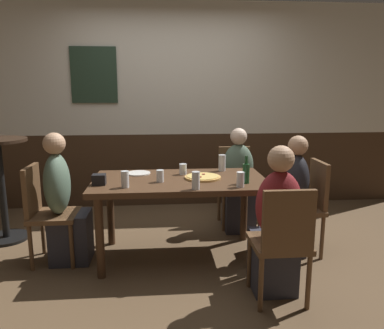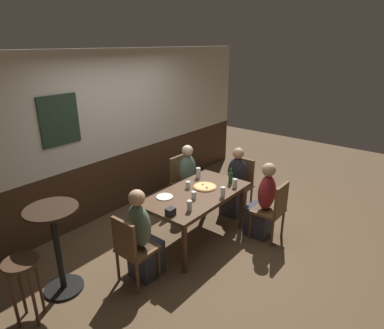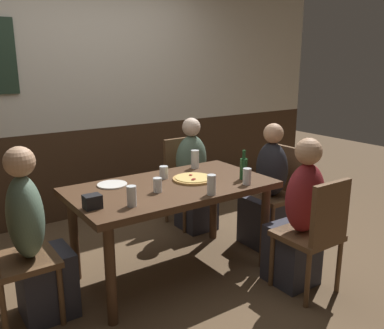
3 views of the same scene
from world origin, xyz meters
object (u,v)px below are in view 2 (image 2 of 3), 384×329
(chair_head_east, at_px, (240,182))
(condiment_caddy, at_px, (171,212))
(pint_glass_amber, at_px, (223,192))
(beer_bottle_green, at_px, (231,178))
(person_head_west, at_px, (143,241))
(person_right_far, at_px, (190,183))
(person_right_near, at_px, (263,206))
(person_head_east, at_px, (235,187))
(beer_glass_tall, at_px, (189,206))
(pint_glass_stout, at_px, (194,196))
(dining_table, at_px, (196,198))
(chair_right_near, at_px, (273,208))
(side_bar_table, at_px, (57,243))
(pizza, at_px, (205,187))
(plate_white_large, at_px, (165,197))
(beer_glass_half, at_px, (235,184))
(bar_stool, at_px, (23,274))
(chair_head_west, at_px, (132,247))
(tumbler_water, at_px, (198,173))
(highball_clear, at_px, (188,185))
(chair_right_far, at_px, (182,179))

(chair_head_east, height_order, condiment_caddy, chair_head_east)
(pint_glass_amber, relative_size, beer_bottle_green, 0.61)
(person_head_west, bearing_deg, person_right_far, 21.59)
(person_right_near, distance_m, pint_glass_amber, 0.73)
(person_right_near, height_order, person_head_east, person_right_near)
(pint_glass_amber, distance_m, beer_glass_tall, 0.58)
(person_head_west, xyz_separation_m, pint_glass_stout, (0.85, -0.09, 0.30))
(dining_table, bearing_deg, person_right_near, -44.87)
(pint_glass_amber, xyz_separation_m, pint_glass_stout, (-0.28, 0.27, -0.02))
(chair_right_near, bearing_deg, side_bar_table, 150.37)
(person_right_far, distance_m, beer_bottle_green, 0.95)
(pizza, height_order, plate_white_large, pizza)
(chair_right_near, height_order, pint_glass_amber, pint_glass_amber)
(beer_glass_half, bearing_deg, beer_bottle_green, 59.20)
(chair_head_east, bearing_deg, person_head_east, 180.00)
(person_head_west, distance_m, person_right_near, 1.83)
(condiment_caddy, xyz_separation_m, bar_stool, (-1.54, 0.55, -0.22))
(dining_table, height_order, side_bar_table, side_bar_table)
(person_head_west, height_order, beer_bottle_green, person_head_west)
(person_head_east, bearing_deg, chair_head_west, 180.00)
(chair_head_west, bearing_deg, person_head_west, 0.00)
(person_head_east, relative_size, tumbler_water, 7.01)
(chair_right_near, height_order, pizza, chair_right_near)
(tumbler_water, xyz_separation_m, highball_clear, (-0.39, -0.12, -0.02))
(person_head_east, relative_size, condiment_caddy, 10.18)
(pint_glass_amber, height_order, bar_stool, pint_glass_amber)
(dining_table, bearing_deg, chair_head_west, 180.00)
(tumbler_water, bearing_deg, pizza, -127.11)
(chair_head_west, height_order, pint_glass_stout, chair_head_west)
(person_head_east, bearing_deg, pizza, 179.27)
(beer_glass_half, height_order, pint_glass_stout, beer_glass_half)
(person_right_far, bearing_deg, pint_glass_stout, -138.11)
(highball_clear, bearing_deg, person_right_near, -53.32)
(person_right_far, height_order, pizza, person_right_far)
(person_right_near, bearing_deg, pint_glass_amber, 150.88)
(chair_head_east, xyz_separation_m, person_right_far, (-0.51, 0.67, -0.03))
(person_right_near, height_order, highball_clear, person_right_near)
(person_right_near, relative_size, side_bar_table, 1.09)
(chair_head_west, bearing_deg, person_head_east, 0.00)
(chair_head_west, bearing_deg, chair_right_near, -24.19)
(chair_head_west, height_order, beer_bottle_green, beer_bottle_green)
(chair_head_west, relative_size, person_head_west, 0.75)
(pint_glass_amber, bearing_deg, person_head_west, 162.47)
(person_right_near, xyz_separation_m, beer_glass_tall, (-1.14, 0.42, 0.32))
(person_right_far, relative_size, beer_bottle_green, 4.71)
(chair_head_west, bearing_deg, beer_glass_tall, -19.10)
(chair_right_far, relative_size, beer_glass_half, 6.95)
(chair_head_west, height_order, person_head_west, person_head_west)
(chair_head_west, height_order, chair_right_near, same)
(chair_right_far, bearing_deg, side_bar_table, -173.43)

